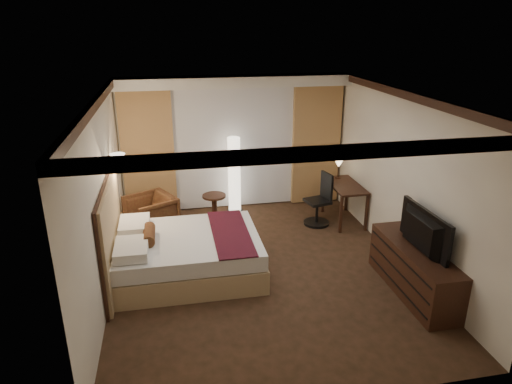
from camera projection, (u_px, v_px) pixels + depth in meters
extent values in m
cube|color=black|center=(261.00, 269.00, 7.18)|extent=(4.50, 5.50, 0.01)
cube|color=white|center=(262.00, 96.00, 6.23)|extent=(4.50, 5.50, 0.01)
cube|color=white|center=(234.00, 143.00, 9.23)|extent=(4.50, 0.02, 2.70)
cube|color=white|center=(102.00, 199.00, 6.30)|extent=(0.02, 5.50, 2.70)
cube|color=white|center=(402.00, 179.00, 7.11)|extent=(0.02, 5.50, 2.70)
cube|color=white|center=(235.00, 81.00, 8.57)|extent=(4.50, 0.50, 0.20)
cube|color=silver|center=(234.00, 149.00, 9.20)|extent=(2.48, 0.04, 2.45)
cube|color=#B07F50|center=(148.00, 154.00, 8.84)|extent=(1.00, 0.14, 2.45)
cube|color=#B07F50|center=(316.00, 145.00, 9.45)|extent=(1.00, 0.14, 2.45)
imported|color=#441C14|center=(151.00, 213.00, 8.26)|extent=(1.00, 1.03, 0.80)
imported|color=black|center=(418.00, 227.00, 6.22)|extent=(0.69, 1.17, 0.15)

